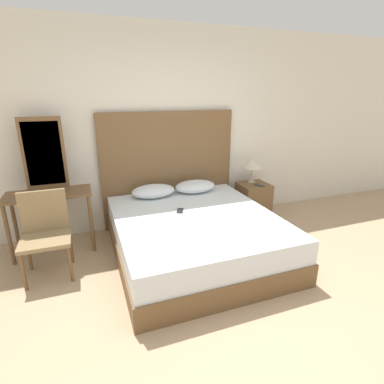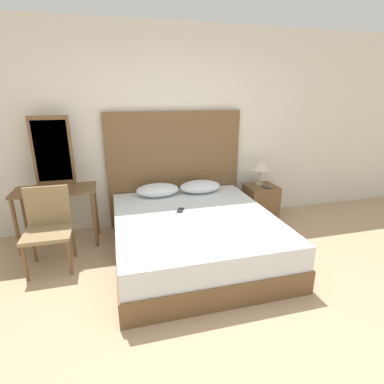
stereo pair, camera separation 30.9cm
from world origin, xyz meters
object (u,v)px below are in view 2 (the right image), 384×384
at_px(phone_on_bed, 180,210).
at_px(vanity_desk, 56,200).
at_px(bed, 194,235).
at_px(table_lamp, 260,165).
at_px(nightstand, 260,203).
at_px(phone_on_nightstand, 266,187).
at_px(chair, 48,223).

relative_size(phone_on_bed, vanity_desk, 0.17).
bearing_deg(bed, table_lamp, 33.32).
height_order(nightstand, table_lamp, table_lamp).
bearing_deg(nightstand, phone_on_bed, -158.15).
relative_size(bed, nightstand, 3.71).
xyz_separation_m(bed, vanity_desk, (-1.56, 0.70, 0.35)).
distance_m(phone_on_bed, phone_on_nightstand, 1.43).
xyz_separation_m(phone_on_bed, chair, (-1.46, 0.04, -0.01)).
distance_m(table_lamp, phone_on_nightstand, 0.34).
bearing_deg(chair, table_lamp, 11.73).
distance_m(bed, nightstand, 1.42).
relative_size(phone_on_bed, table_lamp, 0.45).
height_order(bed, table_lamp, table_lamp).
bearing_deg(phone_on_nightstand, nightstand, 101.29).
xyz_separation_m(table_lamp, chair, (-2.80, -0.58, -0.34)).
relative_size(vanity_desk, chair, 1.07).
xyz_separation_m(bed, phone_on_bed, (-0.12, 0.18, 0.26)).
relative_size(bed, phone_on_bed, 12.28).
height_order(vanity_desk, chair, chair).
xyz_separation_m(bed, chair, (-1.59, 0.22, 0.25)).
xyz_separation_m(nightstand, phone_on_nightstand, (0.02, -0.10, 0.28)).
bearing_deg(chair, phone_on_bed, -1.47).
height_order(nightstand, vanity_desk, vanity_desk).
distance_m(vanity_desk, chair, 0.49).
distance_m(table_lamp, chair, 2.88).
distance_m(phone_on_bed, nightstand, 1.46).
bearing_deg(phone_on_bed, nightstand, 21.85).
distance_m(bed, chair, 1.62).
relative_size(table_lamp, vanity_desk, 0.39).
bearing_deg(bed, nightstand, 30.51).
xyz_separation_m(phone_on_bed, vanity_desk, (-1.44, 0.52, 0.09)).
bearing_deg(vanity_desk, phone_on_bed, -19.70).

